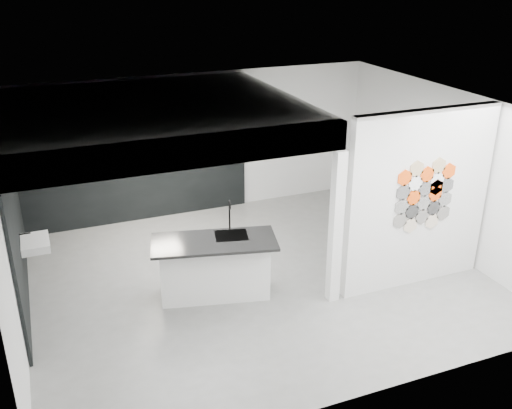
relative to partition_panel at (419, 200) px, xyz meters
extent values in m
cube|color=slate|center=(-2.23, 1.00, -1.40)|extent=(7.00, 6.00, 0.01)
cube|color=silver|center=(0.00, 0.00, 0.00)|extent=(2.45, 0.15, 2.80)
cube|color=black|center=(-3.52, 3.97, -0.22)|extent=(4.40, 0.04, 2.35)
cube|color=black|center=(-5.70, 2.00, -0.22)|extent=(0.04, 4.00, 2.35)
cube|color=silver|center=(-3.52, 2.00, 1.15)|extent=(4.40, 4.00, 0.40)
cube|color=silver|center=(-1.41, 0.00, -0.22)|extent=(0.16, 0.16, 2.35)
cube|color=silver|center=(-3.52, 0.08, 1.15)|extent=(4.40, 0.16, 0.40)
cube|color=silver|center=(-5.46, 1.80, -0.55)|extent=(0.40, 0.60, 0.12)
cube|color=black|center=(-3.43, 3.87, -0.10)|extent=(3.00, 0.15, 0.04)
cube|color=silver|center=(-3.01, 0.76, -0.94)|extent=(1.70, 0.94, 0.92)
cube|color=black|center=(-3.03, 0.68, -0.46)|extent=(1.96, 1.20, 0.04)
cube|color=black|center=(-2.74, 0.76, -0.44)|extent=(0.56, 0.51, 0.02)
cylinder|color=black|center=(-2.69, 0.96, -0.22)|extent=(0.03, 0.03, 0.43)
torus|color=black|center=(-2.70, 0.90, -0.01)|extent=(0.06, 0.15, 0.15)
cylinder|color=black|center=(-4.54, 3.87, 0.02)|extent=(0.33, 0.33, 0.20)
ellipsoid|color=black|center=(-2.42, 3.87, 0.00)|extent=(0.21, 0.21, 0.15)
cylinder|color=gray|center=(-2.08, 3.87, -0.03)|extent=(0.17, 0.17, 0.09)
cylinder|color=gray|center=(-2.08, 3.87, -0.01)|extent=(0.13, 0.13, 0.14)
cylinder|color=black|center=(-3.82, 3.87, -0.01)|extent=(0.06, 0.06, 0.14)
cylinder|color=black|center=(-4.37, 3.87, -0.03)|extent=(0.09, 0.09, 0.09)
cylinder|color=#66635E|center=(-0.37, -0.09, -0.24)|extent=(0.26, 0.02, 0.26)
cylinder|color=silver|center=(-0.37, -0.09, -0.01)|extent=(0.26, 0.02, 0.26)
cylinder|color=black|center=(-0.37, -0.09, 0.21)|extent=(0.26, 0.02, 0.26)
cylinder|color=#F24D0C|center=(-0.37, -0.09, 0.44)|extent=(0.26, 0.02, 0.26)
cylinder|color=beige|center=(-0.17, -0.09, -0.35)|extent=(0.26, 0.02, 0.26)
cylinder|color=#2D2D2D|center=(-0.17, -0.09, -0.13)|extent=(0.26, 0.02, 0.26)
cylinder|color=#F24D0C|center=(-0.17, -0.09, 0.10)|extent=(0.26, 0.02, 0.26)
cylinder|color=white|center=(-0.17, -0.09, 0.33)|extent=(0.26, 0.02, 0.26)
cylinder|color=tan|center=(-0.17, -0.09, 0.55)|extent=(0.26, 0.02, 0.26)
cylinder|color=#66635E|center=(0.02, -0.09, -0.24)|extent=(0.26, 0.02, 0.26)
cylinder|color=silver|center=(0.02, -0.09, -0.01)|extent=(0.26, 0.02, 0.26)
cylinder|color=black|center=(0.02, -0.09, 0.21)|extent=(0.26, 0.02, 0.26)
cylinder|color=#F24D0C|center=(0.02, -0.09, 0.44)|extent=(0.26, 0.02, 0.26)
cylinder|color=beige|center=(0.22, -0.09, -0.35)|extent=(0.26, 0.02, 0.26)
cylinder|color=#2D2D2D|center=(0.22, -0.09, -0.13)|extent=(0.26, 0.02, 0.26)
cylinder|color=#F24D0C|center=(0.22, -0.09, 0.10)|extent=(0.26, 0.02, 0.26)
cylinder|color=white|center=(0.22, -0.09, 0.33)|extent=(0.26, 0.02, 0.26)
cylinder|color=tan|center=(0.22, -0.09, 0.55)|extent=(0.26, 0.02, 0.26)
cylinder|color=#66635E|center=(0.42, -0.09, -0.24)|extent=(0.26, 0.02, 0.26)
cylinder|color=silver|center=(0.42, -0.09, -0.01)|extent=(0.26, 0.02, 0.26)
cylinder|color=black|center=(0.42, -0.09, 0.21)|extent=(0.26, 0.02, 0.26)
cylinder|color=#F24D0C|center=(0.42, -0.09, 0.44)|extent=(0.26, 0.02, 0.26)
cylinder|color=#F24D0C|center=(0.22, -0.09, 0.21)|extent=(0.26, 0.02, 0.26)
camera|label=1|loc=(-5.21, -6.45, 3.30)|focal=40.00mm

